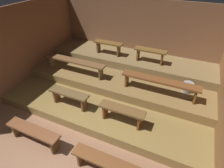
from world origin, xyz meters
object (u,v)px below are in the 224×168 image
bench_upper_left (108,45)px  bench_middle_right (160,82)px  bench_floor_left (33,132)px  bench_lower_left (69,95)px  bench_lower_right (122,111)px  bench_floor_right (105,163)px  bench_upper_right (150,53)px  bench_middle_left (75,62)px  pail_middle (188,87)px

bench_upper_left → bench_middle_right: bearing=-30.0°
bench_floor_left → bench_lower_left: bearing=82.8°
bench_lower_left → bench_lower_right: bearing=0.0°
bench_floor_right → bench_lower_right: 1.30m
bench_floor_left → bench_upper_left: (0.17, 3.78, 0.79)m
bench_lower_left → bench_upper_right: 3.01m
bench_lower_right → bench_middle_right: bearing=63.5°
bench_middle_left → bench_middle_right: same height
bench_middle_left → bench_upper_right: size_ratio=2.05×
bench_floor_left → bench_lower_right: size_ratio=1.22×
bench_lower_right → bench_upper_right: (-0.01, 2.51, 0.53)m
bench_floor_left → bench_upper_right: size_ratio=1.35×
bench_upper_right → bench_lower_right: bearing=-89.7°
bench_floor_right → bench_middle_right: (0.46, 2.51, 0.56)m
bench_middle_left → bench_lower_right: bearing=-29.5°
bench_floor_left → bench_middle_right: 3.49m
bench_middle_left → bench_lower_left: bearing=-63.5°
bench_floor_right → bench_middle_left: bearing=133.2°
bench_lower_left → bench_middle_right: bearing=29.5°
bench_middle_right → bench_floor_left: bearing=-133.2°
bench_upper_right → bench_upper_left: bearing=180.0°
bench_middle_right → bench_floor_right: bearing=-100.4°
bench_lower_right → bench_upper_left: bearing=122.0°
bench_lower_left → bench_upper_left: (0.01, 2.51, 0.53)m
bench_middle_right → bench_middle_left: bearing=180.0°
bench_lower_right → bench_upper_right: 2.56m
pail_middle → bench_lower_right: bearing=-129.0°
bench_lower_right → bench_upper_left: size_ratio=1.11×
bench_floor_left → bench_upper_right: (1.73, 3.78, 0.79)m
pail_middle → bench_middle_right: bearing=-149.1°
bench_middle_right → pail_middle: (0.75, 0.45, -0.24)m
bench_floor_right → bench_upper_left: 4.23m
bench_middle_left → bench_floor_left: bearing=-79.6°
bench_upper_left → pail_middle: bench_upper_left is taller
bench_upper_left → bench_lower_left: bearing=-90.3°
bench_upper_left → pail_middle: (2.94, -0.82, -0.48)m
bench_middle_left → bench_middle_right: 2.82m
bench_upper_left → bench_upper_right: (1.56, 0.00, 0.00)m
bench_floor_left → pail_middle: bearing=43.6°
bench_floor_left → pail_middle: (3.11, 2.96, 0.32)m
bench_floor_left → bench_floor_right: same height
bench_middle_left → bench_upper_right: 2.54m
bench_floor_right → bench_upper_left: (-1.73, 3.78, 0.79)m
bench_floor_left → bench_upper_right: 4.23m
bench_floor_right → pail_middle: bearing=67.8°
bench_lower_right → pail_middle: size_ratio=3.99×
bench_floor_left → pail_middle: 4.30m
bench_floor_left → bench_lower_left: size_ratio=1.22×
bench_middle_right → bench_lower_right: bearing=-116.5°
bench_upper_right → bench_floor_left: bearing=-114.6°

